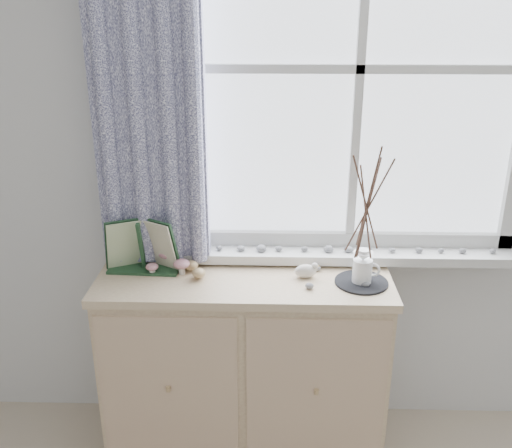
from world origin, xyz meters
The scene contains 9 objects.
room_shell centered at (0.01, 0.13, 1.66)m, with size 4.04×4.04×2.62m.
sideboard centered at (-0.15, 1.75, 0.43)m, with size 1.20×0.45×0.85m.
botanical_book centered at (-0.57, 1.77, 0.97)m, with size 0.34×0.13×0.24m, color #1D3D24, non-canonical shape.
toadstool_cluster centered at (-0.46, 1.82, 0.90)m, with size 0.18×0.16×0.09m.
wooden_eggs centered at (-0.35, 1.76, 0.88)m, with size 0.09×0.11×0.07m.
songbird_figurine centered at (0.10, 1.76, 0.88)m, with size 0.12×0.06×0.06m, color white, non-canonical shape.
crocheted_doily centered at (0.32, 1.71, 0.85)m, with size 0.21×0.21×0.01m, color black.
twig_pitcher centered at (0.32, 1.71, 1.19)m, with size 0.27×0.27×0.58m.
sideboard_pebbles centered at (0.20, 1.71, 0.86)m, with size 0.25×0.19×0.02m.
Camera 1 is at (-0.04, -0.33, 1.89)m, focal length 40.00 mm.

